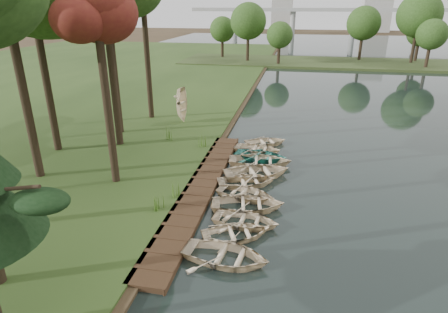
% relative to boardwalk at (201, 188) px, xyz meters
% --- Properties ---
extents(ground, '(300.00, 300.00, 0.00)m').
position_rel_boardwalk_xyz_m(ground, '(1.60, 0.00, -0.15)').
color(ground, '#3D2F1D').
extents(boardwalk, '(1.60, 16.00, 0.30)m').
position_rel_boardwalk_xyz_m(boardwalk, '(0.00, 0.00, 0.00)').
color(boardwalk, '#372415').
rests_on(boardwalk, ground).
extents(peninsula, '(50.00, 14.00, 0.45)m').
position_rel_boardwalk_xyz_m(peninsula, '(9.60, 50.00, 0.08)').
color(peninsula, '#31401C').
rests_on(peninsula, ground).
extents(far_trees, '(45.60, 5.60, 8.80)m').
position_rel_boardwalk_xyz_m(far_trees, '(6.27, 50.00, 6.28)').
color(far_trees, black).
rests_on(far_trees, peninsula).
extents(bridge, '(95.90, 4.00, 8.60)m').
position_rel_boardwalk_xyz_m(bridge, '(13.91, 120.00, 6.93)').
color(bridge, '#A5A5A0').
rests_on(bridge, ground).
extents(building_a, '(10.00, 8.00, 18.00)m').
position_rel_boardwalk_xyz_m(building_a, '(31.60, 140.00, 8.85)').
color(building_a, '#A5A5A0').
rests_on(building_a, ground).
extents(building_b, '(8.00, 8.00, 12.00)m').
position_rel_boardwalk_xyz_m(building_b, '(-3.40, 145.00, 5.85)').
color(building_b, '#A5A5A0').
rests_on(building_b, ground).
extents(rowboat_0, '(3.73, 2.86, 0.72)m').
position_rel_boardwalk_xyz_m(rowboat_0, '(2.49, -5.75, 0.26)').
color(rowboat_0, beige).
rests_on(rowboat_0, water).
extents(rowboat_1, '(3.61, 3.17, 0.62)m').
position_rel_boardwalk_xyz_m(rowboat_1, '(2.64, -4.07, 0.21)').
color(rowboat_1, beige).
rests_on(rowboat_1, water).
extents(rowboat_2, '(3.25, 2.47, 0.63)m').
position_rel_boardwalk_xyz_m(rowboat_2, '(2.89, -3.02, 0.22)').
color(rowboat_2, beige).
rests_on(rowboat_2, water).
extents(rowboat_3, '(4.01, 3.19, 0.75)m').
position_rel_boardwalk_xyz_m(rowboat_3, '(2.79, -1.58, 0.27)').
color(rowboat_3, beige).
rests_on(rowboat_3, water).
extents(rowboat_4, '(3.55, 2.91, 0.64)m').
position_rel_boardwalk_xyz_m(rowboat_4, '(2.53, -0.43, 0.22)').
color(rowboat_4, beige).
rests_on(rowboat_4, water).
extents(rowboat_5, '(3.88, 3.31, 0.68)m').
position_rel_boardwalk_xyz_m(rowboat_5, '(2.38, 1.07, 0.24)').
color(rowboat_5, beige).
rests_on(rowboat_5, water).
extents(rowboat_6, '(4.67, 4.08, 0.81)m').
position_rel_boardwalk_xyz_m(rowboat_6, '(2.81, 2.26, 0.30)').
color(rowboat_6, beige).
rests_on(rowboat_6, water).
extents(rowboat_7, '(4.15, 3.15, 0.81)m').
position_rel_boardwalk_xyz_m(rowboat_7, '(2.82, 3.96, 0.30)').
color(rowboat_7, beige).
rests_on(rowboat_7, water).
extents(rowboat_8, '(3.71, 2.88, 0.70)m').
position_rel_boardwalk_xyz_m(rowboat_8, '(2.76, 4.92, 0.25)').
color(rowboat_8, teal).
rests_on(rowboat_8, water).
extents(rowboat_9, '(3.38, 2.55, 0.66)m').
position_rel_boardwalk_xyz_m(rowboat_9, '(2.38, 6.22, 0.23)').
color(rowboat_9, beige).
rests_on(rowboat_9, water).
extents(rowboat_10, '(3.60, 3.16, 0.62)m').
position_rel_boardwalk_xyz_m(rowboat_10, '(2.81, 7.81, 0.21)').
color(rowboat_10, beige).
rests_on(rowboat_10, water).
extents(stored_rowboat, '(3.22, 2.52, 0.61)m').
position_rel_boardwalk_xyz_m(stored_rowboat, '(-4.42, 11.28, 0.45)').
color(stored_rowboat, beige).
rests_on(stored_rowboat, bank).
extents(tree_2, '(3.42, 3.42, 10.39)m').
position_rel_boardwalk_xyz_m(tree_2, '(-4.81, -0.26, 8.89)').
color(tree_2, black).
rests_on(tree_2, bank).
extents(reeds_0, '(0.60, 0.60, 0.93)m').
position_rel_boardwalk_xyz_m(reeds_0, '(-1.29, -2.83, 0.62)').
color(reeds_0, '#3F661E').
rests_on(reeds_0, bank).
extents(reeds_1, '(0.60, 0.60, 0.86)m').
position_rel_boardwalk_xyz_m(reeds_1, '(-1.00, -1.46, 0.58)').
color(reeds_1, '#3F661E').
rests_on(reeds_1, bank).
extents(reeds_2, '(0.60, 0.60, 0.93)m').
position_rel_boardwalk_xyz_m(reeds_2, '(-4.06, 6.95, 0.62)').
color(reeds_2, '#3F661E').
rests_on(reeds_2, bank).
extents(reeds_3, '(0.60, 0.60, 0.92)m').
position_rel_boardwalk_xyz_m(reeds_3, '(-1.41, 5.95, 0.61)').
color(reeds_3, '#3F661E').
rests_on(reeds_3, bank).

